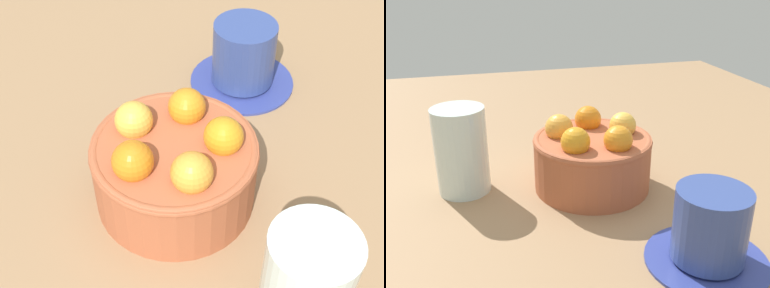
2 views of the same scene
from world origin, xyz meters
The scene contains 4 objects.
ground_plane centered at (0.00, 0.00, -1.73)cm, with size 139.01×111.31×3.47cm, color #997551.
terracotta_bowl centered at (0.01, 0.01, 4.38)cm, with size 15.51×15.51×9.84cm.
coffee_cup centered at (-18.49, -6.50, 3.57)cm, with size 12.45×12.45×8.05cm.
water_glass centered at (3.26, 16.55, 5.69)cm, with size 6.73×6.73×11.38cm, color silver.
Camera 1 is at (25.04, 25.06, 42.34)cm, focal length 52.04 mm.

